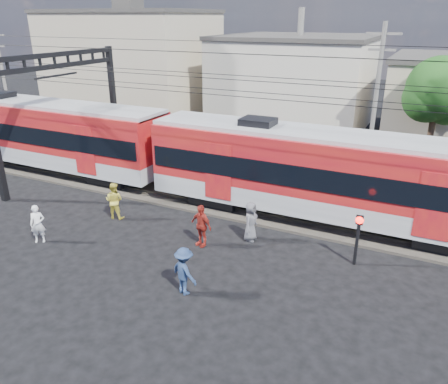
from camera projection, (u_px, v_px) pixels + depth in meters
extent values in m
plane|color=black|center=(119.00, 284.00, 15.33)|extent=(120.00, 120.00, 0.00)
cube|color=#2D2823|center=(220.00, 201.00, 21.98)|extent=(70.00, 3.40, 0.12)
cube|color=#59544C|center=(213.00, 205.00, 21.31)|extent=(70.00, 0.12, 0.12)
cube|color=#59544C|center=(227.00, 194.00, 22.56)|extent=(70.00, 0.12, 0.12)
cube|color=black|center=(116.00, 177.00, 24.53)|extent=(2.40, 2.20, 0.70)
cube|color=#93959A|center=(47.00, 152.00, 26.30)|extent=(16.00, 3.00, 0.90)
cube|color=maroon|center=(42.00, 125.00, 25.68)|extent=(16.00, 3.00, 2.40)
cube|color=black|center=(43.00, 129.00, 25.78)|extent=(15.68, 3.08, 0.95)
cube|color=#93959A|center=(39.00, 103.00, 25.22)|extent=(16.00, 2.60, 0.25)
cube|color=black|center=(220.00, 196.00, 21.88)|extent=(2.40, 2.20, 0.70)
cube|color=black|center=(445.00, 238.00, 17.74)|extent=(2.40, 2.20, 0.70)
cube|color=#93959A|center=(322.00, 199.00, 19.51)|extent=(16.00, 3.00, 0.90)
cube|color=maroon|center=(326.00, 164.00, 18.89)|extent=(16.00, 3.00, 2.40)
cube|color=black|center=(325.00, 169.00, 18.98)|extent=(15.68, 3.08, 0.95)
cube|color=#93959A|center=(328.00, 135.00, 18.42)|extent=(16.00, 2.60, 0.25)
cube|color=black|center=(113.00, 102.00, 28.50)|extent=(0.30, 0.30, 7.00)
cube|color=black|center=(54.00, 55.00, 23.51)|extent=(0.25, 9.30, 0.25)
cube|color=black|center=(55.00, 66.00, 23.73)|extent=(0.25, 9.30, 0.25)
cylinder|color=black|center=(213.00, 94.00, 19.36)|extent=(70.00, 0.03, 0.03)
cylinder|color=black|center=(226.00, 90.00, 20.53)|extent=(70.00, 0.03, 0.03)
cylinder|color=black|center=(213.00, 78.00, 19.10)|extent=(70.00, 0.03, 0.03)
cylinder|color=black|center=(226.00, 75.00, 20.27)|extent=(70.00, 0.03, 0.03)
cylinder|color=black|center=(178.00, 52.00, 16.28)|extent=(70.00, 0.03, 0.03)
cylinder|color=black|center=(250.00, 42.00, 22.12)|extent=(70.00, 0.03, 0.03)
cube|color=#B6A68B|center=(133.00, 65.00, 40.55)|extent=(14.00, 10.00, 9.00)
cube|color=#3F3D3A|center=(128.00, 11.00, 38.81)|extent=(14.28, 10.20, 0.30)
cube|color=beige|center=(297.00, 82.00, 37.36)|extent=(12.00, 12.00, 7.00)
cube|color=#3F3D3A|center=(300.00, 37.00, 36.00)|extent=(12.24, 12.24, 0.30)
cylinder|color=slate|center=(375.00, 104.00, 23.83)|extent=(0.24, 0.24, 8.50)
cube|color=slate|center=(384.00, 33.00, 22.47)|extent=(1.80, 0.12, 0.12)
cube|color=slate|center=(382.00, 50.00, 22.77)|extent=(1.40, 0.12, 0.12)
cylinder|color=slate|center=(4.00, 81.00, 34.41)|extent=(0.24, 0.24, 8.00)
cylinder|color=#382619|center=(430.00, 139.00, 25.98)|extent=(0.36, 0.36, 3.92)
sphere|color=#1E4313|center=(439.00, 88.00, 24.88)|extent=(3.64, 3.64, 3.64)
sphere|color=#1E4313|center=(448.00, 101.00, 25.15)|extent=(2.80, 2.80, 2.80)
imported|color=white|center=(38.00, 224.00, 17.89)|extent=(0.71, 0.66, 1.62)
imported|color=gold|center=(114.00, 201.00, 20.02)|extent=(0.96, 0.81, 1.73)
imported|color=navy|center=(184.00, 271.00, 14.50)|extent=(1.25, 0.99, 1.70)
imported|color=maroon|center=(201.00, 225.00, 17.58)|extent=(1.13, 0.71, 1.79)
imported|color=#545359|center=(251.00, 222.00, 18.02)|extent=(0.54, 0.83, 1.69)
cylinder|color=black|center=(357.00, 242.00, 16.18)|extent=(0.13, 0.13, 1.90)
sphere|color=#FF140C|center=(360.00, 220.00, 15.84)|extent=(0.30, 0.30, 0.30)
cube|color=black|center=(360.00, 220.00, 15.84)|extent=(0.26, 0.06, 0.37)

